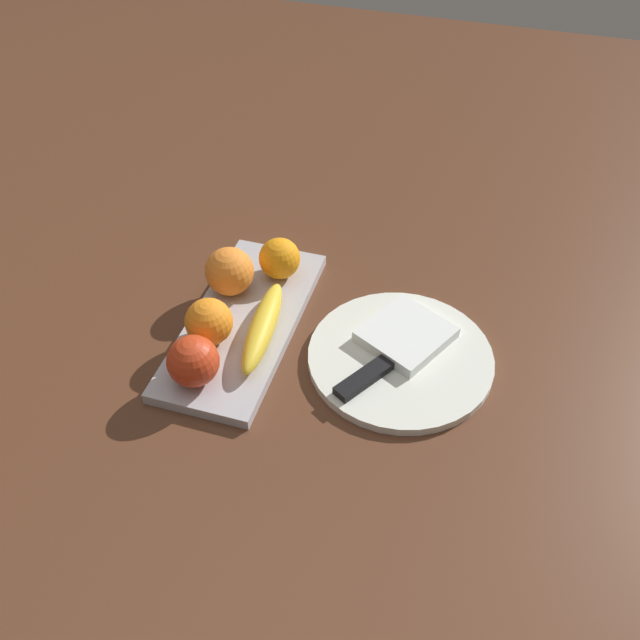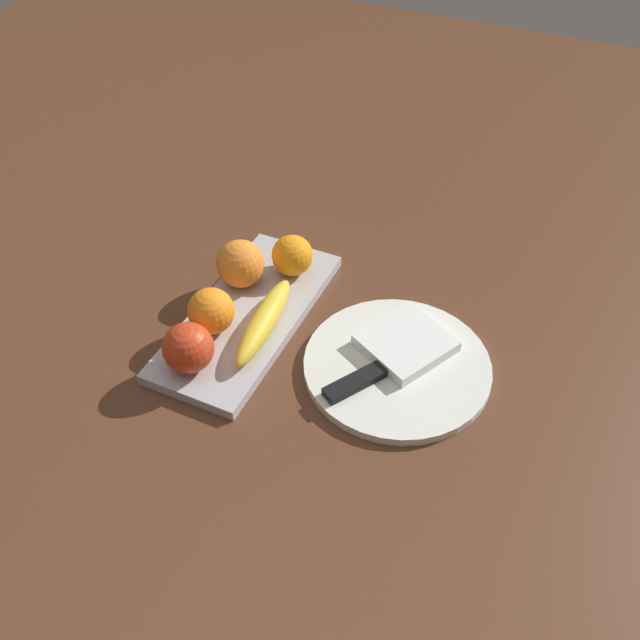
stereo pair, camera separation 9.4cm
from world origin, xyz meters
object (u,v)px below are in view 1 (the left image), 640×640
at_px(orange_near_banana, 229,271).
at_px(orange_center, 280,258).
at_px(apple, 193,361).
at_px(banana, 263,327).
at_px(fruit_tray, 244,323).
at_px(dinner_plate, 400,358).
at_px(folded_napkin, 406,334).
at_px(knife, 372,373).
at_px(orange_near_apple, 209,322).

xyz_separation_m(orange_near_banana, orange_center, (0.05, -0.06, -0.00)).
distance_m(apple, orange_center, 0.23).
relative_size(apple, banana, 0.38).
xyz_separation_m(banana, orange_center, (0.13, 0.02, 0.01)).
distance_m(fruit_tray, dinner_plate, 0.23).
xyz_separation_m(apple, banana, (0.10, -0.06, -0.02)).
xyz_separation_m(folded_napkin, knife, (-0.08, 0.03, -0.00)).
bearing_deg(orange_near_apple, dinner_plate, -79.00).
xyz_separation_m(fruit_tray, orange_near_apple, (-0.05, 0.03, 0.04)).
bearing_deg(dinner_plate, banana, 96.95).
relative_size(apple, dinner_plate, 0.27).
height_order(fruit_tray, folded_napkin, folded_napkin).
relative_size(orange_center, knife, 0.38).
distance_m(orange_near_banana, knife, 0.26).
height_order(orange_near_apple, knife, orange_near_apple).
height_order(banana, orange_near_apple, orange_near_apple).
xyz_separation_m(fruit_tray, apple, (-0.12, 0.02, 0.04)).
relative_size(banana, orange_center, 2.85).
height_order(apple, folded_napkin, apple).
relative_size(apple, knife, 0.42).
bearing_deg(orange_near_apple, orange_center, -16.36).
distance_m(orange_near_banana, dinner_plate, 0.28).
bearing_deg(fruit_tray, apple, 172.16).
bearing_deg(banana, knife, 75.67).
height_order(apple, banana, apple).
xyz_separation_m(orange_near_apple, knife, (0.00, -0.23, -0.03)).
relative_size(fruit_tray, orange_center, 5.44).
distance_m(fruit_tray, orange_near_banana, 0.08).
bearing_deg(orange_center, dinner_plate, -116.99).
relative_size(fruit_tray, dinner_plate, 1.34).
distance_m(orange_near_banana, folded_napkin, 0.27).
relative_size(banana, dinner_plate, 0.70).
bearing_deg(folded_napkin, banana, 106.09).
xyz_separation_m(fruit_tray, knife, (-0.05, -0.20, 0.01)).
relative_size(orange_near_banana, folded_napkin, 0.65).
bearing_deg(apple, orange_center, -8.87).
height_order(apple, dinner_plate, apple).
bearing_deg(fruit_tray, orange_near_apple, 151.44).
bearing_deg(apple, folded_napkin, -57.88).
height_order(apple, orange_center, apple).
bearing_deg(dinner_plate, fruit_tray, 90.00).
height_order(orange_near_apple, orange_near_banana, orange_near_banana).
relative_size(banana, orange_near_apple, 2.71).
bearing_deg(orange_near_banana, dinner_plate, -101.12).
relative_size(banana, orange_near_banana, 2.48).
bearing_deg(dinner_plate, orange_center, 63.01).
relative_size(dinner_plate, knife, 1.55).
bearing_deg(folded_napkin, dinner_plate, 180.00).
height_order(dinner_plate, knife, knife).
bearing_deg(fruit_tray, folded_napkin, -82.15).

